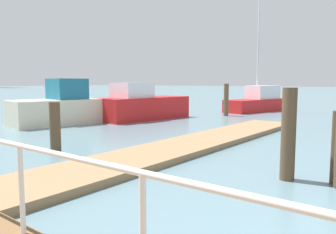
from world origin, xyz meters
TOP-DOWN VIEW (x-y plane):
  - floating_dock at (3.99, 7.83)m, footprint 14.97×2.00m
  - dock_piling_0 at (14.07, 11.83)m, footprint 0.31×0.31m
  - dock_piling_2 at (2.28, 4.06)m, footprint 0.32×0.32m
  - dock_piling_4 at (0.71, 10.49)m, footprint 0.32×0.32m
  - moored_boat_0 at (18.55, 11.53)m, footprint 5.85×3.00m
  - moored_boat_2 at (4.93, 16.65)m, footprint 4.61×2.88m
  - moored_boat_3 at (9.34, 14.79)m, footprint 5.77×2.85m

SIDE VIEW (x-z plane):
  - floating_dock at x=3.99m, z-range 0.00..0.18m
  - moored_boat_0 at x=18.55m, z-range -3.97..5.50m
  - dock_piling_4 at x=0.71m, z-range 0.00..1.57m
  - moored_boat_3 at x=9.34m, z-range -0.26..1.87m
  - moored_boat_2 at x=4.93m, z-range -0.30..2.04m
  - dock_piling_2 at x=2.28m, z-range 0.00..2.05m
  - dock_piling_0 at x=14.07m, z-range 0.00..2.06m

